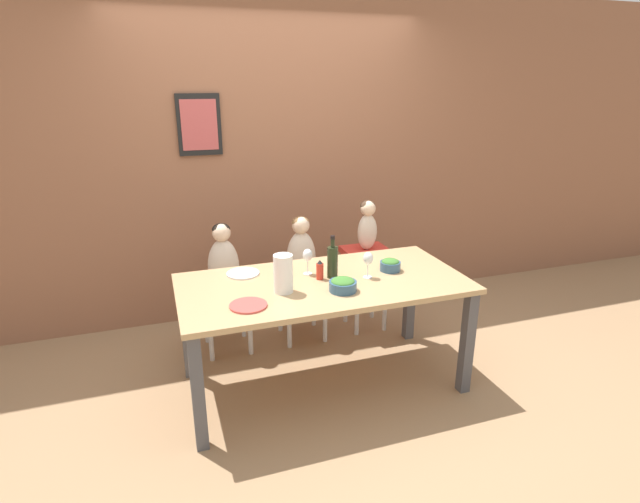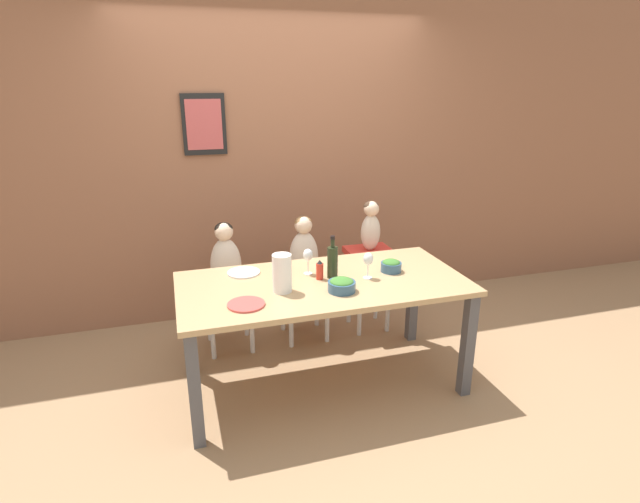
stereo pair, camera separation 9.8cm
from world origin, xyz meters
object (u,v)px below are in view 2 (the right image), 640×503
object	(u,v)px
person_baby_right	(371,224)
wine_glass_near	(368,260)
wine_bottle	(333,261)
salad_bowl_small	(391,265)
chair_far_center	(304,291)
dinner_plate_front_left	(246,304)
salad_bowl_large	(342,285)
dinner_plate_back_left	(244,272)
paper_towel_roll	(282,273)
chair_right_highchair	(369,267)
person_child_center	(304,251)
wine_glass_far	(308,256)
chair_far_left	(228,300)
person_child_left	(226,259)

from	to	relation	value
person_baby_right	wine_glass_near	world-z (taller)	person_baby_right
wine_bottle	salad_bowl_small	world-z (taller)	wine_bottle
chair_far_center	dinner_plate_front_left	size ratio (longest dim) A/B	2.14
salad_bowl_large	dinner_plate_back_left	size ratio (longest dim) A/B	0.78
chair_far_center	paper_towel_roll	world-z (taller)	paper_towel_roll
chair_right_highchair	paper_towel_roll	bearing A→B (deg)	-139.31
person_child_center	dinner_plate_front_left	distance (m)	1.08
chair_right_highchair	wine_glass_near	xyz separation A→B (m)	(-0.31, -0.72, 0.35)
person_child_center	wine_glass_near	size ratio (longest dim) A/B	3.09
chair_far_center	wine_glass_far	distance (m)	0.73
wine_bottle	wine_glass_near	bearing A→B (deg)	-19.27
chair_far_center	wine_glass_near	distance (m)	0.90
person_child_center	wine_glass_near	distance (m)	0.77
chair_right_highchair	person_child_center	distance (m)	0.59
person_child_center	paper_towel_roll	distance (m)	0.85
paper_towel_roll	wine_glass_far	size ratio (longest dim) A/B	1.36
chair_far_left	wine_bottle	xyz separation A→B (m)	(0.62, -0.64, 0.48)
person_child_center	dinner_plate_back_left	size ratio (longest dim) A/B	2.48
dinner_plate_front_left	wine_glass_near	bearing A→B (deg)	12.71
chair_right_highchair	salad_bowl_small	xyz separation A→B (m)	(-0.12, -0.65, 0.26)
chair_right_highchair	chair_far_center	bearing A→B (deg)	180.00
chair_far_left	salad_bowl_small	world-z (taller)	salad_bowl_small
wine_bottle	chair_far_left	bearing A→B (deg)	133.97
wine_glass_near	dinner_plate_front_left	xyz separation A→B (m)	(-0.83, -0.19, -0.12)
wine_glass_far	dinner_plate_front_left	distance (m)	0.61
person_child_center	chair_far_left	bearing A→B (deg)	-179.94
chair_right_highchair	person_baby_right	size ratio (longest dim) A/B	1.71
person_baby_right	dinner_plate_back_left	world-z (taller)	person_baby_right
person_baby_right	salad_bowl_large	xyz separation A→B (m)	(-0.55, -0.87, -0.10)
chair_far_left	chair_far_center	distance (m)	0.60
chair_far_center	person_baby_right	xyz separation A→B (m)	(0.55, 0.00, 0.51)
chair_far_center	dinner_plate_back_left	distance (m)	0.76
person_child_left	person_child_center	bearing A→B (deg)	0.00
chair_right_highchair	wine_glass_near	size ratio (longest dim) A/B	3.92
person_child_center	dinner_plate_back_left	bearing A→B (deg)	-142.55
chair_far_left	salad_bowl_large	world-z (taller)	salad_bowl_large
person_baby_right	dinner_plate_back_left	size ratio (longest dim) A/B	1.84
wine_bottle	salad_bowl_small	distance (m)	0.42
person_baby_right	dinner_plate_back_left	bearing A→B (deg)	-159.54
person_child_center	wine_bottle	xyz separation A→B (m)	(0.02, -0.64, 0.14)
chair_far_left	paper_towel_roll	bearing A→B (deg)	-71.49
wine_glass_near	salad_bowl_large	world-z (taller)	wine_glass_near
chair_far_center	chair_right_highchair	distance (m)	0.57
salad_bowl_large	chair_right_highchair	bearing A→B (deg)	57.89
paper_towel_roll	wine_glass_far	bearing A→B (deg)	45.98
chair_far_left	person_baby_right	xyz separation A→B (m)	(1.15, 0.00, 0.51)
wine_bottle	dinner_plate_front_left	world-z (taller)	wine_bottle
person_baby_right	dinner_plate_front_left	distance (m)	1.46
dinner_plate_back_left	wine_glass_near	bearing A→B (deg)	-22.63
chair_far_left	chair_far_center	xyz separation A→B (m)	(0.60, 0.00, 0.00)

